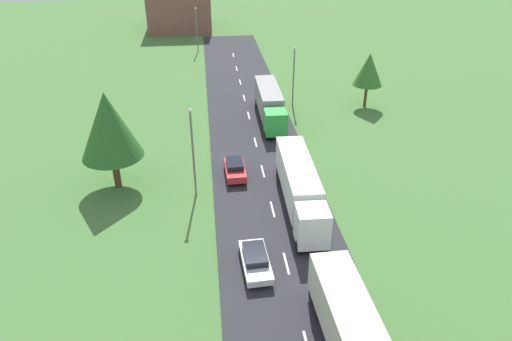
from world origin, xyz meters
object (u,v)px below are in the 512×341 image
object	(u,v)px
lamppost_third	(294,73)
tree_maple	(109,126)
lamppost_second	(193,149)
truck_second	(300,185)
truck_third	(270,103)
car_third	(255,260)
car_fourth	(235,169)
lamppost_fourth	(197,27)
distant_building	(180,6)
tree_oak	(369,69)

from	to	relation	value
lamppost_third	tree_maple	xyz separation A→B (m)	(-19.80, -18.31, 1.89)
lamppost_second	truck_second	bearing A→B (deg)	-18.50
truck_third	lamppost_third	size ratio (longest dim) A/B	1.58
truck_third	car_third	distance (m)	27.27
truck_second	car_third	distance (m)	8.94
car_fourth	lamppost_fourth	world-z (taller)	lamppost_fourth
truck_third	lamppost_second	bearing A→B (deg)	-118.81
car_third	distant_building	size ratio (longest dim) A/B	0.33
truck_third	distant_building	xyz separation A→B (m)	(-11.99, 50.73, 2.44)
car_third	truck_third	bearing A→B (deg)	79.98
truck_third	lamppost_fourth	bearing A→B (deg)	104.93
tree_oak	tree_maple	size ratio (longest dim) A/B	0.76
lamppost_third	truck_second	bearing A→B (deg)	-98.96
car_fourth	distant_building	world-z (taller)	distant_building
truck_third	car_fourth	xyz separation A→B (m)	(-5.21, -13.40, -1.28)
car_third	lamppost_fourth	size ratio (longest dim) A/B	0.61
car_third	tree_oak	size ratio (longest dim) A/B	0.66
lamppost_second	truck_third	bearing A→B (deg)	61.19
lamppost_fourth	tree_oak	distance (m)	36.16
truck_second	truck_third	bearing A→B (deg)	89.69
lamppost_fourth	tree_maple	size ratio (longest dim) A/B	0.82
car_third	lamppost_third	xyz separation A→B (m)	(8.35, 31.09, 3.52)
lamppost_third	distant_building	xyz separation A→B (m)	(-15.60, 46.47, 0.26)
truck_second	tree_maple	size ratio (longest dim) A/B	1.43
tree_oak	truck_third	bearing A→B (deg)	-167.50
lamppost_third	lamppost_fourth	bearing A→B (deg)	113.65
tree_maple	lamppost_fourth	bearing A→B (deg)	80.55
tree_oak	car_fourth	bearing A→B (deg)	-138.09
lamppost_fourth	distant_building	xyz separation A→B (m)	(-3.46, 18.75, 0.31)
car_fourth	lamppost_third	distance (m)	20.05
lamppost_third	tree_maple	distance (m)	27.04
truck_second	car_fourth	size ratio (longest dim) A/B	3.14
truck_second	lamppost_third	distance (m)	23.97
truck_third	tree_maple	world-z (taller)	tree_maple
car_fourth	distant_building	bearing A→B (deg)	96.03
car_third	lamppost_fourth	distance (m)	59.03
car_third	distant_building	world-z (taller)	distant_building
tree_maple	distant_building	size ratio (longest dim) A/B	0.66
lamppost_fourth	tree_oak	world-z (taller)	lamppost_fourth
tree_oak	distant_building	bearing A→B (deg)	117.47
tree_maple	lamppost_third	bearing A→B (deg)	42.77
tree_oak	car_third	bearing A→B (deg)	-120.72
tree_oak	distant_building	world-z (taller)	distant_building
lamppost_fourth	distant_building	distance (m)	19.07
car_fourth	car_third	bearing A→B (deg)	-87.97
car_third	lamppost_fourth	world-z (taller)	lamppost_fourth
lamppost_third	lamppost_fourth	distance (m)	30.26
truck_second	tree_oak	bearing A→B (deg)	59.61
car_third	tree_maple	size ratio (longest dim) A/B	0.50
lamppost_second	lamppost_third	bearing A→B (deg)	58.55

